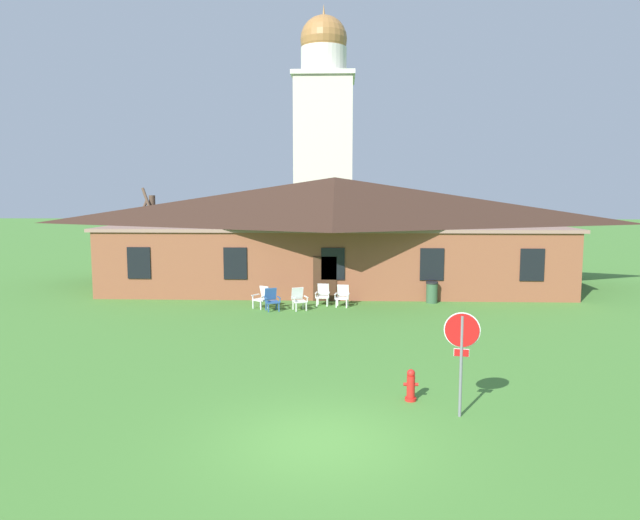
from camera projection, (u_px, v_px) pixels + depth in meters
name	position (u px, v px, depth m)	size (l,w,h in m)	color
ground_plane	(320.00, 443.00, 11.87)	(200.00, 200.00, 0.00)	#477F33
brick_building	(335.00, 230.00, 31.98)	(23.84, 10.40, 5.89)	brown
dome_tower	(324.00, 140.00, 49.24)	(5.18, 5.18, 20.51)	beige
stop_sign	(462.00, 344.00, 13.07)	(0.79, 0.20, 2.41)	slate
lawn_chair_by_porch	(262.00, 297.00, 25.63)	(0.85, 0.87, 0.96)	white
lawn_chair_near_door	(272.00, 299.00, 25.11)	(0.78, 0.82, 0.96)	#2D5693
lawn_chair_left_end	(299.00, 298.00, 25.25)	(0.78, 0.83, 0.96)	silver
lawn_chair_middle	(323.00, 294.00, 26.32)	(0.68, 0.71, 0.96)	silver
lawn_chair_right_end	(343.00, 295.00, 26.01)	(0.70, 0.73, 0.96)	white
bare_tree_beside_building	(153.00, 233.00, 34.24)	(1.03, 1.23, 5.34)	brown
fire_hydrant	(411.00, 386.00, 14.23)	(0.36, 0.28, 0.79)	red
trash_bin	(432.00, 292.00, 26.83)	(0.56, 0.56, 0.98)	#335638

